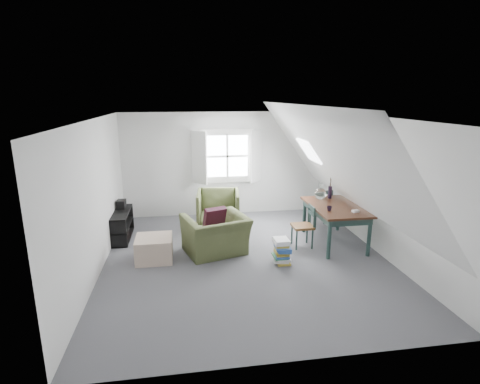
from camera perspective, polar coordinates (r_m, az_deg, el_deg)
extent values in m
plane|color=#4E4F53|center=(6.89, 0.93, -10.11)|extent=(5.50, 5.50, 0.00)
plane|color=white|center=(6.27, 1.02, 11.13)|extent=(5.50, 5.50, 0.00)
plane|color=silver|center=(9.13, -1.98, 4.27)|extent=(5.00, 0.00, 5.00)
plane|color=silver|center=(3.93, 7.92, -9.94)|extent=(5.00, 0.00, 5.00)
plane|color=silver|center=(6.54, -21.17, -0.84)|extent=(0.00, 5.50, 5.50)
plane|color=silver|center=(7.31, 20.66, 0.76)|extent=(0.00, 5.50, 5.50)
plane|color=white|center=(6.28, -13.11, 4.10)|extent=(3.19, 5.50, 4.48)
plane|color=white|center=(6.79, 14.03, 4.80)|extent=(3.19, 5.50, 4.48)
cube|color=white|center=(9.08, -1.97, 5.50)|extent=(1.30, 0.04, 1.30)
cube|color=white|center=(8.86, -6.23, 5.20)|extent=(0.35, 0.35, 1.25)
cube|color=white|center=(9.03, 2.46, 5.44)|extent=(0.35, 0.35, 1.25)
cube|color=white|center=(9.07, -1.96, 5.49)|extent=(1.00, 0.02, 1.00)
cube|color=white|center=(9.05, -1.95, 5.47)|extent=(1.08, 0.04, 0.05)
cube|color=white|center=(9.05, -1.95, 5.47)|extent=(0.05, 0.04, 1.08)
cube|color=white|center=(8.00, 10.44, 6.18)|extent=(0.35, 0.75, 0.47)
imported|color=#464E2B|center=(7.14, -3.70, -9.21)|extent=(1.34, 1.24, 0.72)
imported|color=#464E2B|center=(8.42, -3.29, -5.45)|extent=(1.01, 1.03, 0.85)
cube|color=#3B1020|center=(7.05, -3.89, -3.95)|extent=(0.47, 0.36, 0.43)
cube|color=#BAA18D|center=(6.94, -12.94, -8.39)|extent=(0.64, 0.64, 0.42)
cube|color=#341A0F|center=(7.56, 14.33, -2.20)|extent=(0.93, 1.55, 0.04)
cube|color=#203632|center=(7.58, 14.29, -2.80)|extent=(0.83, 1.45, 0.12)
cylinder|color=#203632|center=(6.93, 13.43, -7.06)|extent=(0.07, 0.07, 0.74)
cylinder|color=#203632|center=(7.25, 19.08, -6.51)|extent=(0.07, 0.07, 0.74)
cylinder|color=#203632|center=(8.16, 9.79, -3.58)|extent=(0.07, 0.07, 0.74)
cylinder|color=#203632|center=(8.43, 14.75, -3.26)|extent=(0.07, 0.07, 0.74)
sphere|color=silver|center=(7.86, 12.13, -0.25)|extent=(0.24, 0.24, 0.24)
cylinder|color=silver|center=(7.83, 12.19, 0.85)|extent=(0.08, 0.08, 0.13)
cylinder|color=black|center=(8.05, 13.54, -0.05)|extent=(0.08, 0.08, 0.25)
cylinder|color=#3F2D1E|center=(7.98, 13.66, 1.90)|extent=(0.03, 0.05, 0.46)
cylinder|color=#3F2D1E|center=(8.00, 13.73, 1.91)|extent=(0.04, 0.06, 0.45)
cylinder|color=#3F2D1E|center=(7.97, 13.62, 1.88)|extent=(0.05, 0.08, 0.45)
imported|color=black|center=(7.19, 13.43, -2.81)|extent=(0.10, 0.10, 0.09)
cube|color=white|center=(7.24, 17.19, -2.80)|extent=(0.13, 0.10, 0.04)
cube|color=brown|center=(8.52, 12.19, -2.35)|extent=(0.42, 0.42, 0.05)
cylinder|color=#203632|center=(8.80, 12.75, -3.43)|extent=(0.04, 0.04, 0.43)
cylinder|color=#203632|center=(8.50, 13.58, -4.11)|extent=(0.04, 0.04, 0.43)
cylinder|color=#203632|center=(8.68, 10.67, -3.56)|extent=(0.04, 0.04, 0.43)
cylinder|color=#203632|center=(8.38, 11.43, -4.26)|extent=(0.04, 0.04, 0.43)
cylinder|color=#203632|center=(8.36, 13.81, -1.21)|extent=(0.04, 0.04, 0.45)
cylinder|color=#203632|center=(8.23, 11.63, -1.32)|extent=(0.04, 0.04, 0.45)
cube|color=#203632|center=(8.25, 12.80, -0.07)|extent=(0.34, 0.03, 0.08)
cube|color=#203632|center=(8.28, 12.75, -0.94)|extent=(0.34, 0.03, 0.06)
cube|color=brown|center=(7.37, 9.49, -5.17)|extent=(0.39, 0.39, 0.05)
cylinder|color=#203632|center=(7.54, 7.91, -6.40)|extent=(0.03, 0.03, 0.40)
cylinder|color=#203632|center=(7.63, 10.17, -6.24)|extent=(0.03, 0.03, 0.40)
cylinder|color=#203632|center=(7.26, 8.62, -7.27)|extent=(0.03, 0.03, 0.40)
cylinder|color=#203632|center=(7.35, 10.96, -7.08)|extent=(0.03, 0.03, 0.40)
cylinder|color=#203632|center=(7.50, 10.45, -3.23)|extent=(0.03, 0.03, 0.41)
cylinder|color=#203632|center=(7.22, 11.26, -3.97)|extent=(0.03, 0.03, 0.41)
cube|color=#203632|center=(7.31, 10.91, -2.36)|extent=(0.03, 0.31, 0.07)
cube|color=#203632|center=(7.34, 10.86, -3.25)|extent=(0.03, 0.31, 0.06)
cube|color=black|center=(8.20, -17.56, -6.59)|extent=(0.37, 1.12, 0.03)
cube|color=black|center=(8.11, -17.70, -4.84)|extent=(0.37, 1.12, 0.03)
cube|color=black|center=(8.03, -17.85, -2.96)|extent=(0.37, 1.12, 0.03)
cube|color=black|center=(7.60, -18.30, -6.18)|extent=(0.37, 0.03, 0.56)
cube|color=black|center=(8.62, -17.18, -3.66)|extent=(0.37, 0.03, 0.56)
cube|color=#264C99|center=(7.86, -17.95, -6.73)|extent=(0.17, 0.19, 0.20)
cube|color=red|center=(8.25, -17.52, -5.69)|extent=(0.17, 0.22, 0.20)
cube|color=white|center=(7.90, -17.96, -4.51)|extent=(0.17, 0.20, 0.19)
cube|color=black|center=(8.24, -17.65, -1.81)|extent=(0.19, 0.25, 0.19)
cube|color=#B29933|center=(6.77, 6.50, -10.50)|extent=(0.23, 0.31, 0.04)
cube|color=white|center=(6.76, 6.21, -10.17)|extent=(0.30, 0.34, 0.04)
cube|color=white|center=(6.73, 6.62, -9.93)|extent=(0.25, 0.33, 0.04)
cube|color=#337F4C|center=(6.71, 6.14, -9.68)|extent=(0.25, 0.31, 0.03)
cube|color=#264C99|center=(6.68, 6.41, -9.52)|extent=(0.27, 0.35, 0.03)
cube|color=#B29933|center=(6.70, 6.35, -9.21)|extent=(0.23, 0.31, 0.03)
cube|color=#B29933|center=(6.70, 6.37, -8.88)|extent=(0.27, 0.34, 0.04)
cube|color=#264C99|center=(6.65, 6.71, -8.69)|extent=(0.27, 0.35, 0.04)
cube|color=#264C99|center=(6.63, 6.53, -8.41)|extent=(0.27, 0.34, 0.04)
cube|color=#B29933|center=(6.67, 6.34, -7.92)|extent=(0.25, 0.32, 0.04)
cube|color=white|center=(6.64, 6.27, -7.62)|extent=(0.25, 0.29, 0.05)
cube|color=white|center=(6.63, 6.31, -7.27)|extent=(0.25, 0.30, 0.04)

